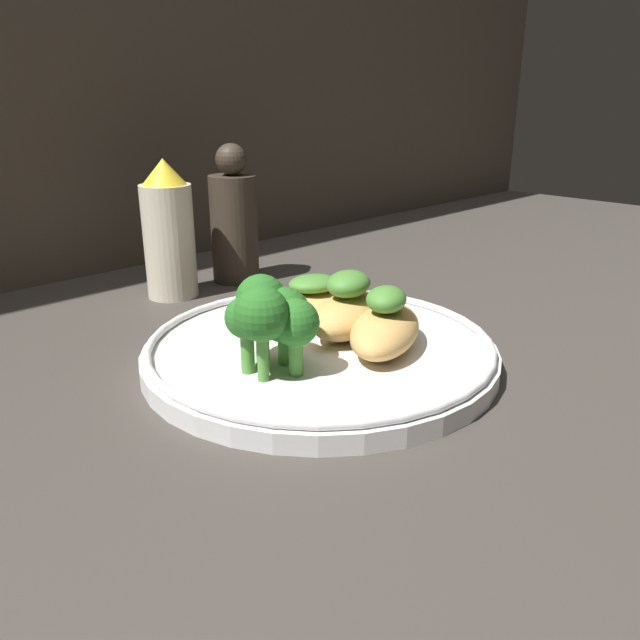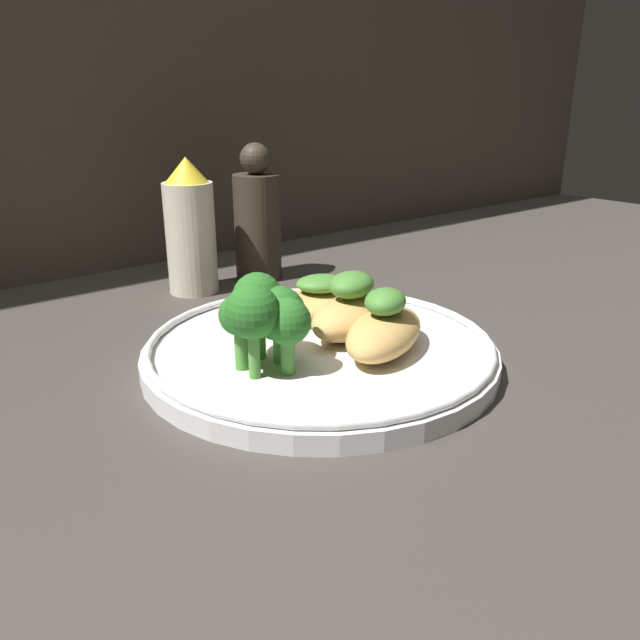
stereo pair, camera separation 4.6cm
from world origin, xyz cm
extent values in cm
cube|color=#3D3833|center=(0.00, 0.00, -0.50)|extent=(180.00, 180.00, 1.00)
cylinder|color=white|center=(0.00, 0.00, 0.70)|extent=(26.52, 26.52, 1.40)
torus|color=white|center=(0.00, 0.00, 1.70)|extent=(25.92, 25.92, 0.60)
ellipsoid|color=tan|center=(2.82, -3.94, 2.88)|extent=(10.67, 8.63, 2.96)
ellipsoid|color=#478433|center=(2.82, -3.94, 5.29)|extent=(4.54, 4.24, 1.85)
ellipsoid|color=tan|center=(3.05, -0.17, 2.99)|extent=(9.58, 7.25, 3.19)
ellipsoid|color=#478433|center=(3.05, -0.17, 5.57)|extent=(4.89, 4.38, 1.96)
ellipsoid|color=tan|center=(3.85, 4.66, 2.55)|extent=(13.29, 10.24, 2.30)
ellipsoid|color=#478433|center=(3.85, 4.66, 4.41)|extent=(5.24, 4.81, 1.41)
cylinder|color=#4C8E38|center=(-4.21, -0.71, 2.56)|extent=(0.87, 0.87, 2.32)
sphere|color=#286B23|center=(-4.21, -0.71, 5.06)|extent=(3.81, 3.81, 3.81)
cylinder|color=#4C8E38|center=(-4.89, 0.79, 3.05)|extent=(0.94, 0.94, 3.30)
sphere|color=#286B23|center=(-4.89, 0.79, 5.94)|extent=(3.54, 3.54, 3.54)
cylinder|color=#4C8E38|center=(-6.85, -0.12, 2.87)|extent=(0.93, 0.93, 2.94)
sphere|color=#286B23|center=(-6.85, -0.12, 5.35)|extent=(2.87, 2.87, 2.87)
cylinder|color=#4C8E38|center=(-6.93, -1.73, 3.09)|extent=(0.78, 0.78, 3.39)
sphere|color=#286B23|center=(-6.93, -1.73, 6.05)|extent=(3.61, 3.61, 3.61)
cylinder|color=#4C8E38|center=(-4.83, -2.61, 2.72)|extent=(0.98, 0.98, 2.63)
sphere|color=#286B23|center=(-4.83, -2.61, 5.15)|extent=(3.20, 3.20, 3.20)
cylinder|color=beige|center=(1.06, 22.12, 5.53)|extent=(4.97, 4.97, 11.06)
cone|color=yellow|center=(1.06, 22.12, 12.28)|extent=(4.22, 4.22, 2.43)
cylinder|color=#382D23|center=(9.00, 22.12, 5.61)|extent=(4.98, 4.98, 11.23)
sphere|color=#382D23|center=(9.00, 22.12, 12.84)|extent=(3.24, 3.24, 3.24)
camera|label=1|loc=(-30.49, -30.94, 19.32)|focal=35.00mm
camera|label=2|loc=(-27.04, -34.01, 19.32)|focal=35.00mm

